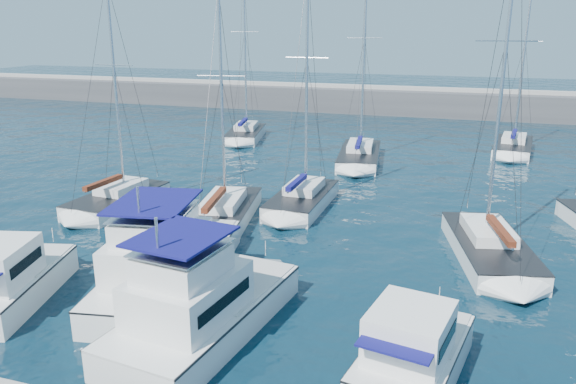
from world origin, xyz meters
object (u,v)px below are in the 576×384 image
(sailboat_mid_a, at_px, (118,200))
(sailboat_mid_d, at_px, (489,247))
(sailboat_mid_c, at_px, (302,199))
(sailboat_back_a, at_px, (246,134))
(motor_yacht_stbd_outer, at_px, (412,356))
(motor_yacht_port_outer, at_px, (12,282))
(sailboat_back_b, at_px, (360,155))
(motor_yacht_stbd_inner, at_px, (199,309))
(motor_yacht_port_inner, at_px, (167,264))
(sailboat_back_c, at_px, (513,147))
(sailboat_mid_b, at_px, (222,216))

(sailboat_mid_a, bearing_deg, sailboat_mid_d, 1.34)
(sailboat_mid_c, xyz_separation_m, sailboat_back_a, (-11.59, 19.21, 0.02))
(sailboat_mid_d, bearing_deg, motor_yacht_stbd_outer, -116.16)
(motor_yacht_port_outer, relative_size, sailboat_mid_c, 0.47)
(sailboat_back_a, relative_size, sailboat_back_b, 1.04)
(motor_yacht_stbd_inner, relative_size, motor_yacht_stbd_outer, 1.51)
(sailboat_back_a, bearing_deg, sailboat_back_b, -37.55)
(motor_yacht_port_inner, bearing_deg, sailboat_back_c, 54.55)
(motor_yacht_stbd_outer, height_order, sailboat_mid_a, sailboat_mid_a)
(motor_yacht_port_inner, height_order, sailboat_back_c, sailboat_back_c)
(motor_yacht_port_inner, height_order, sailboat_mid_b, sailboat_mid_b)
(sailboat_mid_a, distance_m, sailboat_mid_b, 7.45)
(motor_yacht_stbd_inner, xyz_separation_m, sailboat_mid_a, (-11.69, 12.15, -0.61))
(sailboat_back_a, xyz_separation_m, sailboat_back_b, (12.69, -6.00, -0.03))
(motor_yacht_stbd_outer, relative_size, sailboat_mid_c, 0.42)
(sailboat_back_b, bearing_deg, motor_yacht_port_outer, -113.91)
(motor_yacht_port_inner, height_order, sailboat_back_a, sailboat_back_a)
(motor_yacht_stbd_outer, bearing_deg, motor_yacht_port_outer, -170.80)
(sailboat_mid_a, relative_size, sailboat_mid_d, 0.84)
(motor_yacht_stbd_inner, height_order, sailboat_mid_a, sailboat_mid_a)
(sailboat_mid_d, relative_size, sailboat_back_c, 1.07)
(sailboat_mid_c, relative_size, sailboat_back_b, 0.91)
(motor_yacht_stbd_outer, height_order, sailboat_mid_d, sailboat_mid_d)
(sailboat_back_c, bearing_deg, sailboat_mid_a, -128.62)
(sailboat_mid_b, distance_m, sailboat_back_c, 30.37)
(motor_yacht_port_outer, bearing_deg, sailboat_back_a, 81.95)
(sailboat_back_c, bearing_deg, sailboat_mid_d, -89.17)
(sailboat_mid_b, distance_m, sailboat_mid_c, 5.62)
(sailboat_back_a, distance_m, sailboat_back_b, 14.03)
(motor_yacht_stbd_outer, bearing_deg, motor_yacht_stbd_inner, -172.45)
(motor_yacht_port_inner, distance_m, motor_yacht_stbd_outer, 11.38)
(sailboat_mid_b, bearing_deg, sailboat_back_b, 64.85)
(motor_yacht_port_inner, relative_size, sailboat_back_b, 0.68)
(sailboat_back_b, bearing_deg, sailboat_mid_b, -111.68)
(motor_yacht_port_inner, bearing_deg, sailboat_mid_b, 87.87)
(sailboat_mid_b, xyz_separation_m, sailboat_mid_c, (3.54, 4.37, 0.03))
(sailboat_back_b, bearing_deg, sailboat_mid_a, -132.51)
(sailboat_mid_a, bearing_deg, motor_yacht_port_inner, -42.05)
(sailboat_mid_c, bearing_deg, sailboat_back_b, 85.72)
(sailboat_mid_d, bearing_deg, motor_yacht_port_outer, -162.91)
(motor_yacht_port_inner, relative_size, motor_yacht_stbd_outer, 1.78)
(motor_yacht_stbd_inner, distance_m, sailboat_back_b, 29.00)
(motor_yacht_port_inner, distance_m, motor_yacht_stbd_inner, 4.47)
(motor_yacht_stbd_outer, xyz_separation_m, sailboat_back_a, (-19.98, 35.40, -0.39))
(sailboat_mid_a, distance_m, sailboat_back_c, 34.55)
(sailboat_mid_a, relative_size, sailboat_back_b, 0.87)
(sailboat_mid_b, relative_size, sailboat_back_c, 0.86)
(motor_yacht_port_inner, bearing_deg, motor_yacht_port_outer, -159.09)
(motor_yacht_stbd_inner, relative_size, sailboat_mid_b, 0.69)
(sailboat_mid_c, bearing_deg, sailboat_mid_b, -128.53)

